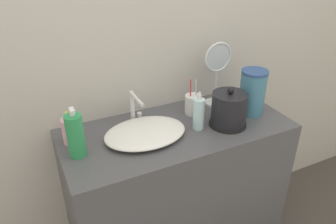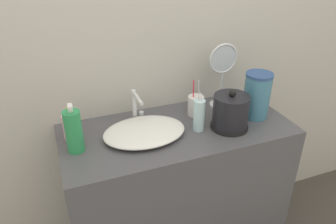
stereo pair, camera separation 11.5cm
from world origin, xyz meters
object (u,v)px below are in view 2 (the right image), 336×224
object	(u,v)px
water_pitcher	(257,95)
toothbrush_cup	(196,105)
vanity_mirror	(222,71)
faucet	(136,105)
lotion_bottle	(74,131)
electric_kettle	(230,113)
shampoo_bottle	(71,126)
mouthwash_bottle	(199,115)

from	to	relation	value
water_pitcher	toothbrush_cup	bearing A→B (deg)	156.32
vanity_mirror	water_pitcher	size ratio (longest dim) A/B	1.49
faucet	lotion_bottle	bearing A→B (deg)	-155.32
faucet	electric_kettle	world-z (taller)	electric_kettle
toothbrush_cup	vanity_mirror	xyz separation A→B (m)	(0.17, 0.04, 0.15)
faucet	shampoo_bottle	world-z (taller)	faucet
electric_kettle	shampoo_bottle	bearing A→B (deg)	166.14
water_pitcher	mouthwash_bottle	bearing A→B (deg)	-176.32
electric_kettle	mouthwash_bottle	size ratio (longest dim) A/B	1.01
faucet	shampoo_bottle	xyz separation A→B (m)	(-0.32, -0.04, -0.03)
lotion_bottle	vanity_mirror	xyz separation A→B (m)	(0.79, 0.15, 0.10)
faucet	toothbrush_cup	distance (m)	0.31
mouthwash_bottle	vanity_mirror	world-z (taller)	vanity_mirror
lotion_bottle	shampoo_bottle	size ratio (longest dim) A/B	1.47
lotion_bottle	shampoo_bottle	xyz separation A→B (m)	(-0.01, 0.11, -0.04)
lotion_bottle	water_pitcher	distance (m)	0.90
shampoo_bottle	mouthwash_bottle	bearing A→B (deg)	-14.11
lotion_bottle	water_pitcher	size ratio (longest dim) A/B	0.97
faucet	water_pitcher	size ratio (longest dim) A/B	0.70
shampoo_bottle	mouthwash_bottle	size ratio (longest dim) A/B	0.77
electric_kettle	lotion_bottle	xyz separation A→B (m)	(-0.72, 0.07, 0.02)
lotion_bottle	water_pitcher	xyz separation A→B (m)	(0.90, -0.01, 0.02)
shampoo_bottle	water_pitcher	world-z (taller)	water_pitcher
vanity_mirror	toothbrush_cup	bearing A→B (deg)	-165.63
lotion_bottle	toothbrush_cup	bearing A→B (deg)	9.93
mouthwash_bottle	water_pitcher	size ratio (longest dim) A/B	0.86
toothbrush_cup	water_pitcher	distance (m)	0.31
mouthwash_bottle	water_pitcher	world-z (taller)	water_pitcher
lotion_bottle	mouthwash_bottle	xyz separation A→B (m)	(0.57, -0.03, -0.02)
toothbrush_cup	shampoo_bottle	bearing A→B (deg)	179.89
lotion_bottle	water_pitcher	bearing A→B (deg)	-0.86
faucet	shampoo_bottle	size ratio (longest dim) A/B	1.06
electric_kettle	mouthwash_bottle	xyz separation A→B (m)	(-0.15, 0.03, 0.00)
electric_kettle	mouthwash_bottle	world-z (taller)	electric_kettle
mouthwash_bottle	lotion_bottle	bearing A→B (deg)	176.52
mouthwash_bottle	vanity_mirror	distance (m)	0.31
electric_kettle	lotion_bottle	size ratio (longest dim) A/B	0.89
toothbrush_cup	shampoo_bottle	distance (m)	0.62
toothbrush_cup	vanity_mirror	size ratio (longest dim) A/B	0.57
toothbrush_cup	electric_kettle	bearing A→B (deg)	-61.19
electric_kettle	mouthwash_bottle	distance (m)	0.15
toothbrush_cup	vanity_mirror	distance (m)	0.23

